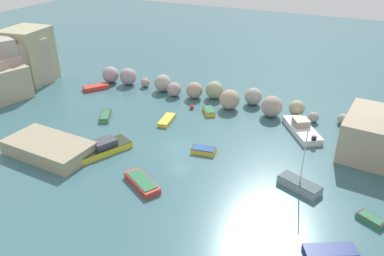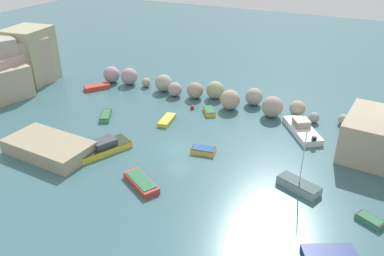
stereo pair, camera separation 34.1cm
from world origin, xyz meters
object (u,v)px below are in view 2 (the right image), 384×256
at_px(moored_boat_8, 209,111).
at_px(moored_boat_11, 141,182).
at_px(moored_boat_1, 302,129).
at_px(moored_boat_6, 106,116).
at_px(moored_boat_0, 102,148).
at_px(moored_boat_9, 328,253).
at_px(moored_boat_3, 203,150).
at_px(moored_boat_10, 167,120).
at_px(moored_boat_2, 299,185).
at_px(moored_boat_4, 97,87).
at_px(moored_boat_7, 370,220).
at_px(channel_buoy, 192,107).
at_px(stone_dock, 49,147).
at_px(moored_boat_5, 27,145).

xyz_separation_m(moored_boat_8, moored_boat_11, (0.62, -17.31, 0.02)).
bearing_deg(moored_boat_1, moored_boat_6, 72.13).
bearing_deg(moored_boat_0, moored_boat_9, -75.80).
xyz_separation_m(moored_boat_3, moored_boat_10, (-7.14, 4.76, -0.06)).
bearing_deg(moored_boat_3, moored_boat_9, -42.68).
bearing_deg(moored_boat_2, moored_boat_4, -178.33).
xyz_separation_m(moored_boat_8, moored_boat_10, (-3.72, -4.60, -0.06)).
height_order(moored_boat_7, moored_boat_9, moored_boat_9).
height_order(moored_boat_0, moored_boat_11, moored_boat_0).
distance_m(moored_boat_3, moored_boat_6, 14.90).
bearing_deg(channel_buoy, moored_boat_7, -30.88).
bearing_deg(moored_boat_1, moored_boat_8, 54.93).
height_order(moored_boat_0, moored_boat_3, moored_boat_0).
relative_size(moored_boat_1, moored_boat_8, 2.43).
xyz_separation_m(moored_boat_6, moored_boat_8, (11.29, 7.00, 0.01)).
xyz_separation_m(stone_dock, moored_boat_8, (11.28, 16.75, -0.47)).
xyz_separation_m(moored_boat_6, moored_boat_11, (11.91, -10.31, 0.04)).
height_order(stone_dock, moored_boat_9, stone_dock).
distance_m(channel_buoy, moored_boat_11, 17.81).
bearing_deg(moored_boat_3, moored_boat_4, 146.14).
distance_m(moored_boat_0, moored_boat_3, 10.92).
height_order(moored_boat_2, moored_boat_10, moored_boat_2).
xyz_separation_m(channel_buoy, moored_boat_9, (20.39, -18.88, -0.02)).
distance_m(moored_boat_3, moored_boat_4, 23.99).
bearing_deg(moored_boat_3, moored_boat_8, 100.19).
distance_m(moored_boat_7, moored_boat_9, 5.76).
distance_m(moored_boat_7, moored_boat_10, 25.66).
bearing_deg(moored_boat_7, stone_dock, -146.65).
height_order(moored_boat_4, moored_boat_8, moored_boat_4).
relative_size(moored_boat_2, moored_boat_7, 2.54).
distance_m(stone_dock, moored_boat_1, 28.57).
relative_size(moored_boat_0, moored_boat_5, 1.52).
xyz_separation_m(moored_boat_9, moored_boat_10, (-21.55, 14.05, -0.01)).
relative_size(moored_boat_2, moored_boat_5, 1.41).
bearing_deg(moored_boat_10, moored_boat_3, -132.04).
bearing_deg(moored_boat_9, moored_boat_8, 106.25).
bearing_deg(moored_boat_8, moored_boat_0, -59.87).
bearing_deg(moored_boat_8, moored_boat_7, 21.54).
relative_size(moored_boat_5, moored_boat_6, 1.29).
relative_size(moored_boat_5, moored_boat_7, 1.80).
bearing_deg(moored_boat_8, moored_boat_4, -126.14).
distance_m(stone_dock, channel_buoy, 19.08).
distance_m(channel_buoy, moored_boat_10, 4.96).
distance_m(moored_boat_5, moored_boat_11, 15.14).
xyz_separation_m(channel_buoy, moored_boat_3, (5.98, -9.59, 0.03)).
distance_m(channel_buoy, moored_boat_8, 2.57).
distance_m(moored_boat_2, moored_boat_3, 10.85).
bearing_deg(moored_boat_0, moored_boat_8, 0.22).
bearing_deg(moored_boat_8, moored_boat_9, 8.77).
distance_m(channel_buoy, moored_boat_4, 15.94).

